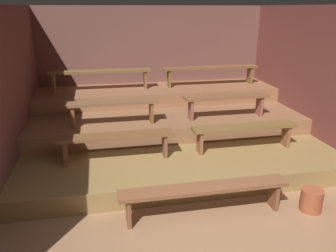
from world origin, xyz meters
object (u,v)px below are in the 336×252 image
object	(u,v)px
bench_lower_left	(116,139)
bench_upper_left	(100,74)
bench_lower_right	(245,130)
pail_floor	(311,200)
bench_middle_left	(113,106)
bench_upper_right	(211,70)
bench_middle_right	(226,100)
bench_floor_center	(205,191)

from	to	relation	value
bench_lower_left	bench_upper_left	world-z (taller)	bench_upper_left
bench_lower_right	pail_floor	distance (m)	1.56
bench_middle_left	bench_upper_right	world-z (taller)	bench_upper_right
bench_lower_left	bench_middle_right	world-z (taller)	bench_middle_right
bench_lower_right	bench_upper_right	xyz separation A→B (m)	(0.17, 2.34, 0.58)
bench_upper_right	bench_upper_left	bearing A→B (deg)	180.00
bench_lower_left	bench_middle_left	size ratio (longest dim) A/B	1.10
bench_floor_center	bench_upper_left	size ratio (longest dim) A/B	1.01
bench_middle_right	bench_floor_center	bearing A→B (deg)	-116.32
bench_lower_left	bench_middle_left	distance (m)	0.91
bench_middle_left	pail_floor	size ratio (longest dim) A/B	5.35
bench_lower_right	bench_upper_left	size ratio (longest dim) A/B	0.82
bench_lower_left	bench_middle_left	bearing A→B (deg)	89.57
bench_floor_center	bench_middle_right	xyz separation A→B (m)	(1.06, 2.15, 0.56)
bench_lower_left	bench_middle_left	xyz separation A→B (m)	(0.01, 0.86, 0.28)
pail_floor	bench_lower_right	bearing A→B (deg)	103.11
bench_lower_right	bench_upper_left	distance (m)	3.30
bench_lower_right	bench_middle_left	xyz separation A→B (m)	(-2.07, 0.86, 0.28)
bench_upper_right	pail_floor	size ratio (longest dim) A/B	7.20
bench_lower_left	pail_floor	size ratio (longest dim) A/B	5.91
bench_upper_left	pail_floor	size ratio (longest dim) A/B	7.20
bench_lower_right	bench_upper_left	xyz separation A→B (m)	(-2.25, 2.34, 0.58)
bench_lower_left	bench_upper_right	size ratio (longest dim) A/B	0.82
bench_middle_right	bench_upper_left	size ratio (longest dim) A/B	0.74
bench_lower_right	bench_upper_left	bearing A→B (deg)	133.77
bench_upper_left	pail_floor	distance (m)	4.71
bench_lower_left	bench_upper_left	size ratio (longest dim) A/B	0.82
bench_floor_center	bench_lower_right	xyz separation A→B (m)	(1.07, 1.28, 0.28)
bench_middle_left	bench_upper_right	bearing A→B (deg)	33.48
bench_upper_left	bench_floor_center	bearing A→B (deg)	-72.03
bench_lower_right	bench_lower_left	bearing A→B (deg)	180.00
bench_lower_right	bench_middle_left	size ratio (longest dim) A/B	1.10
bench_lower_left	bench_upper_right	bearing A→B (deg)	46.23
bench_lower_left	bench_middle_right	bearing A→B (deg)	22.61
bench_middle_left	bench_lower_left	bearing A→B (deg)	-90.43
bench_upper_left	pail_floor	xyz separation A→B (m)	(2.58, -3.79, -1.06)
bench_floor_center	bench_upper_left	world-z (taller)	bench_upper_left
bench_middle_left	bench_floor_center	bearing A→B (deg)	-64.95
bench_lower_right	bench_middle_left	world-z (taller)	bench_middle_left
bench_floor_center	bench_middle_left	world-z (taller)	bench_middle_left
bench_upper_left	bench_lower_left	bearing A→B (deg)	-85.94
bench_lower_right	bench_upper_right	size ratio (longest dim) A/B	0.82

